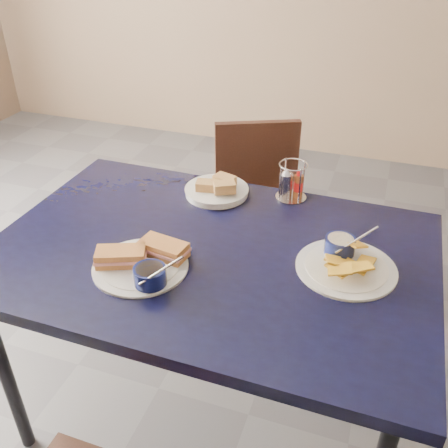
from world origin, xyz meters
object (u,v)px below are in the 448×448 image
(chair_far, at_px, (265,201))
(condiment_caddy, at_px, (291,184))
(plantain_plate, at_px, (344,260))
(bread_basket, at_px, (217,190))
(dining_table, at_px, (211,264))
(sandwich_plate, at_px, (143,261))

(chair_far, xyz_separation_m, condiment_caddy, (0.19, -0.42, 0.33))
(plantain_plate, distance_m, bread_basket, 0.56)
(plantain_plate, height_order, condiment_caddy, condiment_caddy)
(condiment_caddy, bearing_deg, dining_table, -112.11)
(dining_table, height_order, plantain_plate, plantain_plate)
(dining_table, height_order, condiment_caddy, condiment_caddy)
(condiment_caddy, bearing_deg, bread_basket, -165.82)
(dining_table, height_order, chair_far, chair_far)
(sandwich_plate, relative_size, condiment_caddy, 2.23)
(dining_table, distance_m, bread_basket, 0.35)
(dining_table, xyz_separation_m, chair_far, (-0.03, 0.81, -0.22))
(chair_far, distance_m, bread_basket, 0.57)
(sandwich_plate, bearing_deg, bread_basket, 83.89)
(bread_basket, bearing_deg, dining_table, -73.77)
(chair_far, bearing_deg, plantain_plate, -60.68)
(dining_table, relative_size, bread_basket, 5.93)
(condiment_caddy, bearing_deg, sandwich_plate, -119.16)
(sandwich_plate, bearing_deg, plantain_plate, 20.58)
(dining_table, xyz_separation_m, bread_basket, (-0.09, 0.33, 0.08))
(chair_far, xyz_separation_m, sandwich_plate, (-0.11, -0.97, 0.30))
(dining_table, bearing_deg, sandwich_plate, -133.10)
(chair_far, bearing_deg, sandwich_plate, -96.66)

